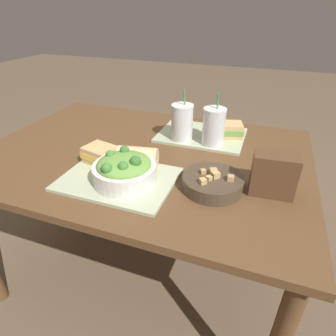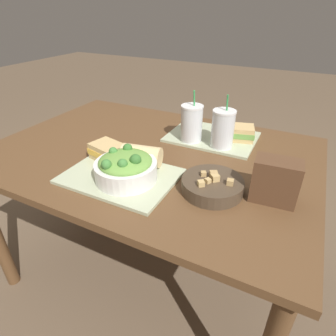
% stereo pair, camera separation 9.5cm
% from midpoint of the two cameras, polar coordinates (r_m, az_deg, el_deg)
% --- Properties ---
extents(ground_plane, '(12.00, 12.00, 0.00)m').
position_cam_midpoint_polar(ground_plane, '(1.70, -5.60, -19.57)').
color(ground_plane, brown).
extents(dining_table, '(1.38, 0.97, 0.74)m').
position_cam_midpoint_polar(dining_table, '(1.27, -7.06, -0.37)').
color(dining_table, brown).
rests_on(dining_table, ground_plane).
extents(tray_near, '(0.40, 0.29, 0.01)m').
position_cam_midpoint_polar(tray_near, '(1.04, -12.66, -2.30)').
color(tray_near, '#B2BC99').
rests_on(tray_near, dining_table).
extents(tray_far, '(0.40, 0.29, 0.01)m').
position_cam_midpoint_polar(tray_far, '(1.36, 4.81, 6.63)').
color(tray_far, '#B2BC99').
rests_on(tray_far, dining_table).
extents(salad_bowl, '(0.22, 0.22, 0.11)m').
position_cam_midpoint_polar(salad_bowl, '(0.99, -11.59, -0.42)').
color(salad_bowl, white).
rests_on(salad_bowl, tray_near).
extents(soup_bowl, '(0.21, 0.21, 0.07)m').
position_cam_midpoint_polar(soup_bowl, '(0.97, 6.27, -2.93)').
color(soup_bowl, '#473828').
rests_on(soup_bowl, dining_table).
extents(sandwich_near, '(0.15, 0.13, 0.06)m').
position_cam_midpoint_polar(sandwich_near, '(1.14, -15.76, 2.55)').
color(sandwich_near, tan).
rests_on(sandwich_near, tray_near).
extents(baguette_near, '(0.16, 0.11, 0.08)m').
position_cam_midpoint_polar(baguette_near, '(1.08, -8.63, 2.17)').
color(baguette_near, '#DBBC84').
rests_on(baguette_near, tray_near).
extents(sandwich_far, '(0.15, 0.13, 0.06)m').
position_cam_midpoint_polar(sandwich_far, '(1.34, 10.14, 7.64)').
color(sandwich_far, tan).
rests_on(sandwich_far, tray_far).
extents(drink_cup_dark, '(0.10, 0.10, 0.23)m').
position_cam_midpoint_polar(drink_cup_dark, '(1.27, 0.71, 8.97)').
color(drink_cup_dark, silver).
rests_on(drink_cup_dark, tray_far).
extents(drink_cup_red, '(0.10, 0.10, 0.23)m').
position_cam_midpoint_polar(drink_cup_red, '(1.24, 7.06, 8.07)').
color(drink_cup_red, silver).
rests_on(drink_cup_red, tray_far).
extents(chip_bag, '(0.15, 0.09, 0.15)m').
position_cam_midpoint_polar(chip_bag, '(0.96, 18.03, -1.30)').
color(chip_bag, brown).
rests_on(chip_bag, dining_table).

